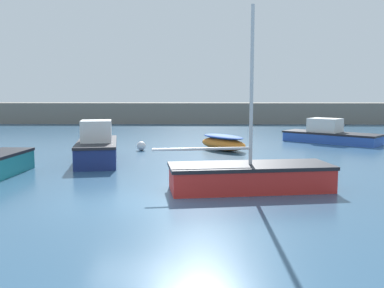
{
  "coord_description": "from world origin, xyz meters",
  "views": [
    {
      "loc": [
        2.19,
        -12.8,
        3.3
      ],
      "look_at": [
        1.77,
        8.61,
        0.72
      ],
      "focal_mm": 40.0,
      "sensor_mm": 36.0,
      "label": 1
    }
  ],
  "objects_px": {
    "cabin_cruiser_white": "(97,148)",
    "fishing_dinghy_green": "(98,137)",
    "sailboat_tall_mast": "(250,176)",
    "motorboat_grey_hull": "(330,134)",
    "mooring_buoy_white": "(141,146)",
    "rowboat_with_red_cover": "(223,142)"
  },
  "relations": [
    {
      "from": "motorboat_grey_hull",
      "to": "rowboat_with_red_cover",
      "type": "bearing_deg",
      "value": -112.28
    },
    {
      "from": "fishing_dinghy_green",
      "to": "mooring_buoy_white",
      "type": "bearing_deg",
      "value": -146.98
    },
    {
      "from": "cabin_cruiser_white",
      "to": "fishing_dinghy_green",
      "type": "xyz_separation_m",
      "value": [
        -1.91,
        8.05,
        -0.31
      ]
    },
    {
      "from": "sailboat_tall_mast",
      "to": "rowboat_with_red_cover",
      "type": "height_order",
      "value": "sailboat_tall_mast"
    },
    {
      "from": "rowboat_with_red_cover",
      "to": "motorboat_grey_hull",
      "type": "bearing_deg",
      "value": 80.23
    },
    {
      "from": "motorboat_grey_hull",
      "to": "sailboat_tall_mast",
      "type": "bearing_deg",
      "value": -76.3
    },
    {
      "from": "sailboat_tall_mast",
      "to": "cabin_cruiser_white",
      "type": "xyz_separation_m",
      "value": [
        -6.6,
        5.71,
        0.22
      ]
    },
    {
      "from": "sailboat_tall_mast",
      "to": "cabin_cruiser_white",
      "type": "distance_m",
      "value": 8.73
    },
    {
      "from": "fishing_dinghy_green",
      "to": "mooring_buoy_white",
      "type": "distance_m",
      "value": 5.19
    },
    {
      "from": "sailboat_tall_mast",
      "to": "fishing_dinghy_green",
      "type": "height_order",
      "value": "sailboat_tall_mast"
    },
    {
      "from": "fishing_dinghy_green",
      "to": "motorboat_grey_hull",
      "type": "bearing_deg",
      "value": -97.49
    },
    {
      "from": "fishing_dinghy_green",
      "to": "cabin_cruiser_white",
      "type": "bearing_deg",
      "value": -175.13
    },
    {
      "from": "fishing_dinghy_green",
      "to": "mooring_buoy_white",
      "type": "height_order",
      "value": "fishing_dinghy_green"
    },
    {
      "from": "sailboat_tall_mast",
      "to": "motorboat_grey_hull",
      "type": "relative_size",
      "value": 1.02
    },
    {
      "from": "rowboat_with_red_cover",
      "to": "cabin_cruiser_white",
      "type": "bearing_deg",
      "value": -91.95
    },
    {
      "from": "rowboat_with_red_cover",
      "to": "motorboat_grey_hull",
      "type": "height_order",
      "value": "motorboat_grey_hull"
    },
    {
      "from": "sailboat_tall_mast",
      "to": "mooring_buoy_white",
      "type": "xyz_separation_m",
      "value": [
        -5.07,
        9.87,
        -0.21
      ]
    },
    {
      "from": "sailboat_tall_mast",
      "to": "mooring_buoy_white",
      "type": "relative_size",
      "value": 11.71
    },
    {
      "from": "rowboat_with_red_cover",
      "to": "fishing_dinghy_green",
      "type": "distance_m",
      "value": 8.88
    },
    {
      "from": "cabin_cruiser_white",
      "to": "motorboat_grey_hull",
      "type": "distance_m",
      "value": 15.84
    },
    {
      "from": "mooring_buoy_white",
      "to": "rowboat_with_red_cover",
      "type": "bearing_deg",
      "value": 3.77
    },
    {
      "from": "sailboat_tall_mast",
      "to": "fishing_dinghy_green",
      "type": "distance_m",
      "value": 16.18
    }
  ]
}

